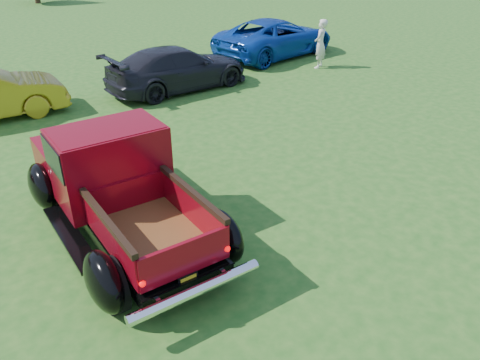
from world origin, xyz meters
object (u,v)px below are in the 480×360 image
at_px(show_car_grey, 178,68).
at_px(show_car_blue, 275,37).
at_px(pickup_truck, 113,181).
at_px(spectator, 320,44).

xyz_separation_m(show_car_grey, show_car_blue, (5.37, 1.38, 0.06)).
bearing_deg(show_car_grey, pickup_truck, 140.45).
bearing_deg(pickup_truck, show_car_blue, 39.21).
height_order(pickup_truck, spectator, pickup_truck).
height_order(show_car_grey, spectator, spectator).
xyz_separation_m(pickup_truck, show_car_blue, (10.30, 7.39, -0.13)).
distance_m(show_car_grey, spectator, 5.55).
distance_m(pickup_truck, show_car_blue, 12.67).
relative_size(show_car_grey, spectator, 2.68).
bearing_deg(spectator, pickup_truck, -1.54).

